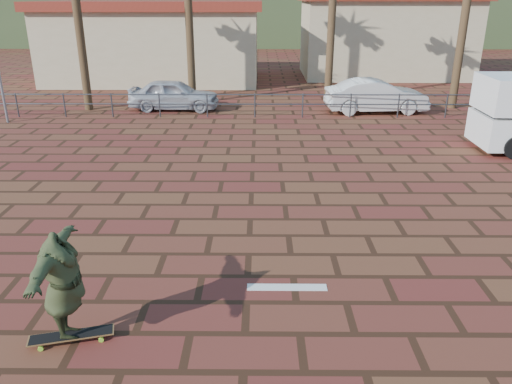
# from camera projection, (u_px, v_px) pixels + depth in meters

# --- Properties ---
(ground) EXTENTS (120.00, 120.00, 0.00)m
(ground) POSITION_uv_depth(u_px,v_px,m) (249.00, 254.00, 9.88)
(ground) COLOR brown
(ground) RESTS_ON ground
(paint_stripe) EXTENTS (1.40, 0.22, 0.01)m
(paint_stripe) POSITION_uv_depth(u_px,v_px,m) (287.00, 287.00, 8.75)
(paint_stripe) COLOR white
(paint_stripe) RESTS_ON ground
(guardrail) EXTENTS (24.06, 0.06, 1.00)m
(guardrail) POSITION_uv_depth(u_px,v_px,m) (255.00, 101.00, 20.79)
(guardrail) COLOR #47494F
(guardrail) RESTS_ON ground
(building_west) EXTENTS (12.60, 7.60, 4.50)m
(building_west) POSITION_uv_depth(u_px,v_px,m) (156.00, 41.00, 29.55)
(building_west) COLOR beige
(building_west) RESTS_ON ground
(building_east) EXTENTS (10.60, 6.60, 5.00)m
(building_east) POSITION_uv_depth(u_px,v_px,m) (384.00, 34.00, 31.21)
(building_east) COLOR beige
(building_east) RESTS_ON ground
(hill_front) EXTENTS (70.00, 18.00, 6.00)m
(hill_front) POSITION_uv_depth(u_px,v_px,m) (258.00, 13.00, 55.30)
(hill_front) COLOR #384C28
(hill_front) RESTS_ON ground
(hill_back) EXTENTS (35.00, 14.00, 8.00)m
(hill_back) POSITION_uv_depth(u_px,v_px,m) (78.00, 3.00, 60.68)
(hill_back) COLOR #384C28
(hill_back) RESTS_ON ground
(longboard) EXTENTS (1.24, 0.56, 0.12)m
(longboard) POSITION_uv_depth(u_px,v_px,m) (72.00, 336.00, 7.36)
(longboard) COLOR olive
(longboard) RESTS_ON ground
(skateboarder) EXTENTS (0.77, 2.11, 1.68)m
(skateboarder) POSITION_uv_depth(u_px,v_px,m) (63.00, 285.00, 7.04)
(skateboarder) COLOR #323B1F
(skateboarder) RESTS_ON longboard
(car_silver) EXTENTS (4.03, 1.75, 1.35)m
(car_silver) POSITION_uv_depth(u_px,v_px,m) (174.00, 95.00, 22.21)
(car_silver) COLOR silver
(car_silver) RESTS_ON ground
(car_white) EXTENTS (4.44, 1.80, 1.43)m
(car_white) POSITION_uv_depth(u_px,v_px,m) (376.00, 96.00, 21.67)
(car_white) COLOR silver
(car_white) RESTS_ON ground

